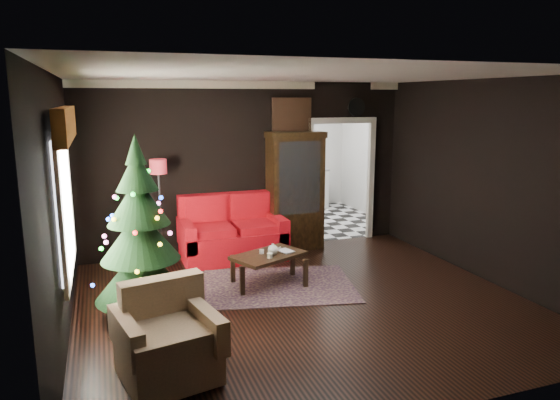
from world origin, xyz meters
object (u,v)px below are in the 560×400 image
object	(u,v)px
loveseat	(232,228)
kitchen_table	(300,207)
floor_lamp	(160,213)
christmas_tree	(140,230)
teapot	(273,250)
curio_cabinet	(295,194)
wall_clock	(356,107)
armchair	(167,334)
coffee_table	(269,269)

from	to	relation	value
loveseat	kitchen_table	bearing A→B (deg)	42.51
floor_lamp	kitchen_table	xyz separation A→B (m)	(2.91, 1.62, -0.45)
christmas_tree	kitchen_table	world-z (taller)	christmas_tree
floor_lamp	christmas_tree	size ratio (longest dim) A/B	0.79
teapot	kitchen_table	size ratio (longest dim) A/B	0.22
kitchen_table	curio_cabinet	bearing A→B (deg)	-114.44
wall_clock	armchair	bearing A→B (deg)	-135.47
teapot	wall_clock	size ratio (longest dim) A/B	0.51
curio_cabinet	armchair	distance (m)	4.43
christmas_tree	coffee_table	xyz separation A→B (m)	(1.71, 0.50, -0.82)
loveseat	wall_clock	xyz separation A→B (m)	(2.35, 0.40, 1.88)
armchair	teapot	world-z (taller)	armchair
loveseat	kitchen_table	xyz separation A→B (m)	(1.80, 1.65, -0.12)
christmas_tree	armchair	size ratio (longest dim) A/B	2.43
armchair	teapot	bearing A→B (deg)	37.39
armchair	wall_clock	xyz separation A→B (m)	(3.79, 3.73, 1.92)
curio_cabinet	teapot	size ratio (longest dim) A/B	11.74
curio_cabinet	kitchen_table	distance (m)	1.67
teapot	kitchen_table	xyz separation A→B (m)	(1.59, 3.04, -0.15)
coffee_table	armchair	bearing A→B (deg)	-128.83
christmas_tree	coffee_table	bearing A→B (deg)	16.27
floor_lamp	coffee_table	bearing A→B (deg)	-46.53
curio_cabinet	loveseat	bearing A→B (deg)	-169.17
christmas_tree	kitchen_table	xyz separation A→B (m)	(3.34, 3.47, -0.68)
christmas_tree	teapot	bearing A→B (deg)	13.73
christmas_tree	wall_clock	xyz separation A→B (m)	(3.89, 2.22, 1.33)
wall_clock	curio_cabinet	bearing A→B (deg)	-171.47
armchair	coffee_table	distance (m)	2.60
coffee_table	teapot	size ratio (longest dim) A/B	5.97
coffee_table	kitchen_table	xyz separation A→B (m)	(1.62, 2.97, 0.15)
curio_cabinet	christmas_tree	xyz separation A→B (m)	(-2.69, -2.04, 0.10)
loveseat	armchair	size ratio (longest dim) A/B	2.00
floor_lamp	kitchen_table	size ratio (longest dim) A/B	2.17
armchair	teapot	distance (m)	2.55
loveseat	teapot	bearing A→B (deg)	-81.27
armchair	coffee_table	size ratio (longest dim) A/B	0.88
floor_lamp	armchair	xyz separation A→B (m)	(-0.34, -3.37, -0.37)
kitchen_table	loveseat	bearing A→B (deg)	-137.49
wall_clock	kitchen_table	world-z (taller)	wall_clock
armchair	coffee_table	xyz separation A→B (m)	(1.62, 2.01, -0.23)
christmas_tree	kitchen_table	distance (m)	4.86
floor_lamp	armchair	size ratio (longest dim) A/B	1.91
christmas_tree	teapot	size ratio (longest dim) A/B	12.76
christmas_tree	kitchen_table	bearing A→B (deg)	46.12
christmas_tree	armchair	bearing A→B (deg)	-86.52
christmas_tree	wall_clock	size ratio (longest dim) A/B	6.45
loveseat	christmas_tree	size ratio (longest dim) A/B	0.82
coffee_table	teapot	xyz separation A→B (m)	(0.04, -0.07, 0.29)
teapot	christmas_tree	bearing A→B (deg)	-166.27
kitchen_table	floor_lamp	bearing A→B (deg)	-150.92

